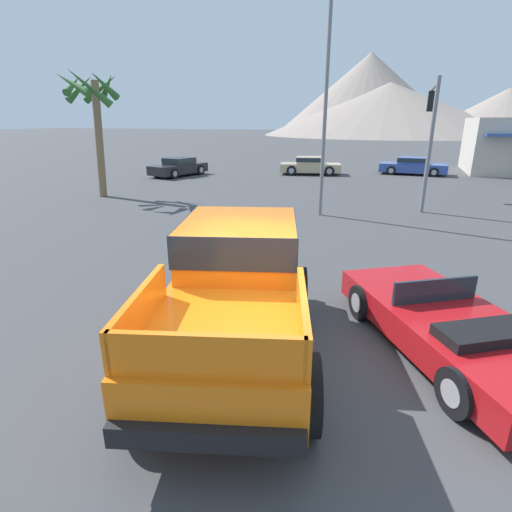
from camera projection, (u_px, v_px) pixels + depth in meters
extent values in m
plane|color=#424244|center=(260.00, 372.00, 6.03)|extent=(320.00, 320.00, 0.00)
cube|color=orange|center=(234.00, 307.00, 6.12)|extent=(3.23, 5.15, 0.67)
cube|color=orange|center=(240.00, 243.00, 6.78)|extent=(2.35, 2.53, 0.80)
cube|color=#1E2833|center=(240.00, 235.00, 6.74)|extent=(2.40, 2.58, 0.51)
cube|color=orange|center=(140.00, 310.00, 4.73)|extent=(0.60, 1.86, 0.48)
cube|color=orange|center=(303.00, 315.00, 4.61)|extent=(0.60, 1.86, 0.48)
cube|color=orange|center=(206.00, 357.00, 3.80)|extent=(1.87, 0.60, 0.48)
cube|color=black|center=(248.00, 265.00, 8.49)|extent=(1.93, 0.69, 0.24)
cube|color=black|center=(206.00, 438.00, 3.88)|extent=(1.93, 0.69, 0.24)
cylinder|color=black|center=(190.00, 290.00, 7.71)|extent=(0.57, 1.03, 0.99)
cylinder|color=#232326|center=(190.00, 290.00, 7.71)|extent=(0.46, 0.61, 0.54)
cylinder|color=black|center=(298.00, 293.00, 7.58)|extent=(0.57, 1.03, 0.99)
cylinder|color=#232326|center=(298.00, 293.00, 7.58)|extent=(0.46, 0.61, 0.54)
cylinder|color=black|center=(138.00, 387.00, 4.91)|extent=(0.57, 1.03, 0.99)
cylinder|color=#232326|center=(138.00, 387.00, 4.91)|extent=(0.46, 0.61, 0.54)
cylinder|color=black|center=(306.00, 394.00, 4.78)|extent=(0.57, 1.03, 0.99)
cylinder|color=#232326|center=(306.00, 394.00, 4.78)|extent=(0.46, 0.61, 0.54)
cube|color=#B21419|center=(450.00, 327.00, 6.46)|extent=(3.85, 4.68, 0.48)
cube|color=#1E2833|center=(435.00, 290.00, 6.76)|extent=(1.36, 0.87, 0.41)
cube|color=black|center=(489.00, 333.00, 5.65)|extent=(1.57, 1.29, 0.16)
cylinder|color=black|center=(361.00, 302.00, 7.57)|extent=(0.53, 0.68, 0.66)
cylinder|color=#9E9EA3|center=(361.00, 302.00, 7.57)|extent=(0.39, 0.43, 0.36)
cylinder|color=black|center=(443.00, 294.00, 7.92)|extent=(0.53, 0.68, 0.66)
cylinder|color=#9E9EA3|center=(443.00, 294.00, 7.92)|extent=(0.39, 0.43, 0.36)
cylinder|color=black|center=(458.00, 392.00, 5.06)|extent=(0.53, 0.68, 0.66)
cylinder|color=#9E9EA3|center=(458.00, 392.00, 5.06)|extent=(0.39, 0.43, 0.36)
cube|color=tan|center=(310.00, 168.00, 27.94)|extent=(4.41, 2.56, 0.57)
cube|color=tan|center=(309.00, 160.00, 27.79)|extent=(2.02, 1.84, 0.46)
cube|color=#1E2833|center=(309.00, 159.00, 27.77)|extent=(2.06, 1.88, 0.27)
cylinder|color=black|center=(328.00, 168.00, 28.60)|extent=(0.70, 0.36, 0.67)
cylinder|color=#9E9EA3|center=(328.00, 168.00, 28.60)|extent=(0.41, 0.31, 0.37)
cylinder|color=black|center=(329.00, 171.00, 27.07)|extent=(0.70, 0.36, 0.67)
cylinder|color=#9E9EA3|center=(329.00, 171.00, 27.07)|extent=(0.41, 0.31, 0.37)
cylinder|color=black|center=(292.00, 168.00, 28.90)|extent=(0.70, 0.36, 0.67)
cylinder|color=#9E9EA3|center=(292.00, 168.00, 28.90)|extent=(0.41, 0.31, 0.37)
cylinder|color=black|center=(291.00, 171.00, 27.36)|extent=(0.70, 0.36, 0.67)
cylinder|color=#9E9EA3|center=(291.00, 171.00, 27.36)|extent=(0.41, 0.31, 0.37)
cube|color=#232328|center=(179.00, 169.00, 27.17)|extent=(2.70, 4.42, 0.59)
cube|color=#232328|center=(179.00, 161.00, 27.08)|extent=(1.91, 2.06, 0.43)
cube|color=#1E2833|center=(179.00, 160.00, 27.07)|extent=(1.95, 2.10, 0.26)
cylinder|color=black|center=(174.00, 174.00, 25.77)|extent=(0.38, 0.70, 0.67)
cylinder|color=#9E9EA3|center=(174.00, 174.00, 25.77)|extent=(0.32, 0.41, 0.37)
cylinder|color=black|center=(156.00, 172.00, 26.65)|extent=(0.38, 0.70, 0.67)
cylinder|color=#9E9EA3|center=(156.00, 172.00, 26.65)|extent=(0.32, 0.41, 0.37)
cylinder|color=black|center=(200.00, 170.00, 27.78)|extent=(0.38, 0.70, 0.67)
cylinder|color=#9E9EA3|center=(200.00, 170.00, 27.78)|extent=(0.32, 0.41, 0.37)
cylinder|color=black|center=(183.00, 168.00, 28.66)|extent=(0.38, 0.70, 0.67)
cylinder|color=#9E9EA3|center=(183.00, 168.00, 28.66)|extent=(0.32, 0.41, 0.37)
cube|color=#334C9E|center=(413.00, 168.00, 27.90)|extent=(4.50, 2.03, 0.58)
cube|color=#334C9E|center=(412.00, 160.00, 27.78)|extent=(1.93, 1.69, 0.43)
cube|color=#1E2833|center=(412.00, 160.00, 27.76)|extent=(1.97, 1.73, 0.26)
cylinder|color=black|center=(434.00, 169.00, 28.23)|extent=(0.62, 0.25, 0.61)
cylinder|color=#9E9EA3|center=(434.00, 169.00, 28.23)|extent=(0.35, 0.25, 0.34)
cylinder|color=black|center=(434.00, 172.00, 26.70)|extent=(0.62, 0.25, 0.61)
cylinder|color=#9E9EA3|center=(434.00, 172.00, 26.70)|extent=(0.35, 0.25, 0.34)
cylinder|color=black|center=(393.00, 168.00, 29.21)|extent=(0.62, 0.25, 0.61)
cylinder|color=#9E9EA3|center=(393.00, 168.00, 29.21)|extent=(0.35, 0.25, 0.34)
cylinder|color=black|center=(391.00, 170.00, 27.68)|extent=(0.62, 0.25, 0.61)
cylinder|color=#9E9EA3|center=(391.00, 170.00, 27.68)|extent=(0.35, 0.25, 0.34)
cylinder|color=black|center=(500.00, 168.00, 29.13)|extent=(0.58, 0.61, 0.63)
cylinder|color=#9E9EA3|center=(500.00, 168.00, 29.13)|extent=(0.40, 0.41, 0.34)
cylinder|color=slate|center=(430.00, 147.00, 15.70)|extent=(0.16, 0.16, 5.19)
cylinder|color=slate|center=(435.00, 87.00, 16.94)|extent=(0.11, 4.49, 0.11)
cube|color=black|center=(431.00, 101.00, 18.63)|extent=(0.26, 0.34, 0.90)
sphere|color=red|center=(435.00, 95.00, 18.50)|extent=(0.20, 0.20, 0.20)
sphere|color=orange|center=(434.00, 101.00, 18.58)|extent=(0.20, 0.20, 0.20)
sphere|color=green|center=(433.00, 107.00, 18.67)|extent=(0.20, 0.20, 0.20)
cylinder|color=slate|center=(326.00, 100.00, 14.65)|extent=(0.14, 0.14, 8.59)
cylinder|color=brown|center=(99.00, 140.00, 19.26)|extent=(0.36, 0.72, 5.39)
cone|color=#2D6028|center=(104.00, 85.00, 18.00)|extent=(0.47, 1.65, 1.25)
cone|color=#2D6028|center=(107.00, 87.00, 18.83)|extent=(1.50, 1.03, 1.25)
cone|color=#2D6028|center=(101.00, 88.00, 19.28)|extent=(1.92, 0.74, 1.41)
cone|color=#2D6028|center=(80.00, 88.00, 18.85)|extent=(0.84, 1.58, 1.43)
cone|color=#2D6028|center=(73.00, 85.00, 18.34)|extent=(0.79, 1.61, 1.10)
cone|color=#2D6028|center=(72.00, 83.00, 17.44)|extent=(2.00, 0.53, 1.22)
cone|color=#2D6028|center=(89.00, 87.00, 17.39)|extent=(1.68, 1.46, 1.72)
cone|color=gray|center=(368.00, 94.00, 110.84)|extent=(51.04, 51.04, 21.16)
cone|color=gray|center=(506.00, 112.00, 93.00)|extent=(38.68, 38.68, 10.77)
cone|color=gray|center=(389.00, 109.00, 101.73)|extent=(63.23, 63.23, 12.71)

